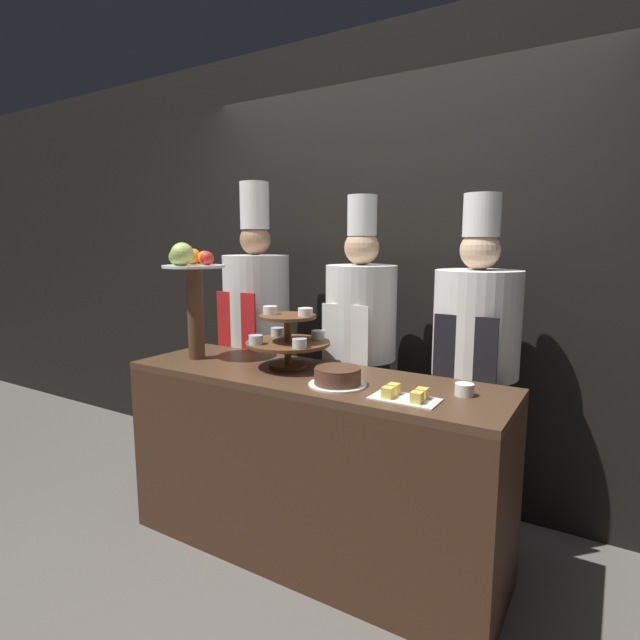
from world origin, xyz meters
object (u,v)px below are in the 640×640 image
(fruit_pedestal, at_px, (192,282))
(cup_white, at_px, (464,390))
(chef_center_right, at_px, (475,361))
(chef_left, at_px, (257,327))
(cake_round, at_px, (338,377))
(tiered_stand, at_px, (288,337))
(chef_center_left, at_px, (360,346))
(cake_square_tray, at_px, (405,395))

(fruit_pedestal, distance_m, cup_white, 1.49)
(chef_center_right, bearing_deg, chef_left, -180.00)
(cake_round, bearing_deg, tiered_stand, 157.31)
(cup_white, bearing_deg, chef_center_left, 147.80)
(cake_round, xyz_separation_m, chef_left, (-0.91, 0.58, 0.06))
(tiered_stand, xyz_separation_m, chef_center_left, (0.20, 0.42, -0.10))
(tiered_stand, relative_size, chef_left, 0.22)
(cake_round, xyz_separation_m, chef_center_right, (0.45, 0.58, 0.01))
(cup_white, relative_size, chef_left, 0.04)
(cake_square_tray, bearing_deg, cup_white, 43.34)
(fruit_pedestal, height_order, chef_left, chef_left)
(cake_round, height_order, cake_square_tray, cake_round)
(cake_round, height_order, cup_white, cake_round)
(fruit_pedestal, xyz_separation_m, cup_white, (1.43, 0.09, -0.39))
(chef_center_right, bearing_deg, cup_white, -80.86)
(fruit_pedestal, bearing_deg, tiered_stand, 11.68)
(cake_square_tray, bearing_deg, cake_round, 173.41)
(cake_square_tray, height_order, chef_center_left, chef_center_left)
(cake_round, bearing_deg, fruit_pedestal, 177.12)
(cup_white, height_order, chef_center_left, chef_center_left)
(fruit_pedestal, relative_size, chef_center_right, 0.35)
(chef_center_left, height_order, chef_center_right, chef_center_left)
(chef_center_right, bearing_deg, cake_round, -127.73)
(cup_white, height_order, chef_left, chef_left)
(chef_center_left, bearing_deg, cup_white, -32.20)
(cake_square_tray, xyz_separation_m, chef_center_left, (-0.51, 0.62, 0.04))
(cake_round, relative_size, chef_center_right, 0.15)
(fruit_pedestal, bearing_deg, chef_center_left, 36.09)
(chef_center_left, distance_m, chef_center_right, 0.63)
(tiered_stand, relative_size, chef_center_right, 0.24)
(cake_round, distance_m, cup_white, 0.54)
(tiered_stand, relative_size, cup_white, 5.50)
(cake_square_tray, distance_m, chef_left, 1.39)
(tiered_stand, distance_m, cake_square_tray, 0.75)
(chef_left, relative_size, chef_center_left, 1.06)
(cake_round, bearing_deg, chef_center_right, 52.27)
(fruit_pedestal, bearing_deg, cake_round, -2.88)
(chef_center_left, xyz_separation_m, chef_center_right, (0.63, -0.00, -0.01))
(chef_left, distance_m, chef_center_right, 1.36)
(tiered_stand, height_order, chef_left, chef_left)
(cake_square_tray, xyz_separation_m, chef_center_right, (0.12, 0.62, 0.03))
(fruit_pedestal, height_order, cake_square_tray, fruit_pedestal)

